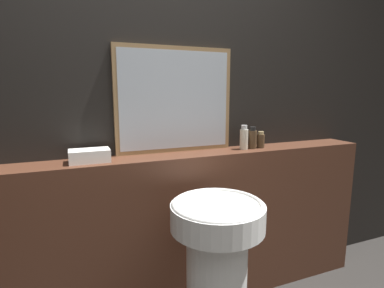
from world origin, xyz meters
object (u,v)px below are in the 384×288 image
at_px(shampoo_bottle, 244,138).
at_px(conditioner_bottle, 253,138).
at_px(lotion_bottle, 261,140).
at_px(pedestal_sink, 217,269).
at_px(towel_stack, 90,156).
at_px(mirror, 175,100).

relative_size(shampoo_bottle, conditioner_bottle, 1.10).
height_order(conditioner_bottle, lotion_bottle, conditioner_bottle).
distance_m(shampoo_bottle, conditioner_bottle, 0.07).
height_order(shampoo_bottle, conditioner_bottle, shampoo_bottle).
height_order(pedestal_sink, conditioner_bottle, conditioner_bottle).
bearing_deg(towel_stack, shampoo_bottle, 0.00).
bearing_deg(shampoo_bottle, lotion_bottle, -0.00).
xyz_separation_m(mirror, towel_stack, (-0.52, -0.10, -0.29)).
relative_size(mirror, shampoo_bottle, 4.69).
relative_size(pedestal_sink, conditioner_bottle, 5.82).
relative_size(pedestal_sink, towel_stack, 4.01).
xyz_separation_m(pedestal_sink, mirror, (-0.02, 0.54, 0.82)).
relative_size(mirror, towel_stack, 3.53).
bearing_deg(pedestal_sink, towel_stack, 140.84).
relative_size(pedestal_sink, shampoo_bottle, 5.32).
height_order(mirror, lotion_bottle, mirror).
xyz_separation_m(shampoo_bottle, conditioner_bottle, (0.07, 0.00, -0.01)).
relative_size(towel_stack, conditioner_bottle, 1.45).
height_order(towel_stack, conditioner_bottle, conditioner_bottle).
height_order(pedestal_sink, towel_stack, towel_stack).
bearing_deg(mirror, pedestal_sink, -87.39).
bearing_deg(mirror, shampoo_bottle, -12.46).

